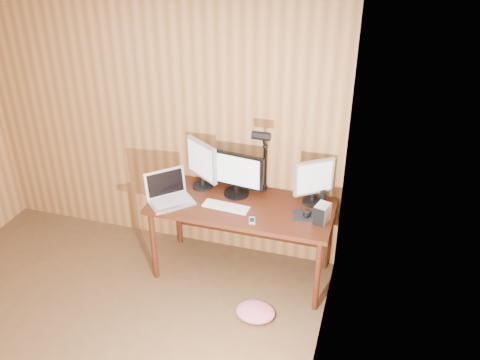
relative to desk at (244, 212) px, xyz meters
The scene contains 14 objects.
room_shell 2.04m from the desk, 118.65° to the right, with size 4.00×4.00×4.00m.
desk is the anchor object (origin of this frame).
monitor_center 0.36m from the desk, 140.23° to the left, with size 0.52×0.23×0.41m.
monitor_left 0.58m from the desk, 164.36° to the left, with size 0.36×0.26×0.46m.
monitor_right 0.69m from the desk, 13.09° to the left, with size 0.31×0.24×0.41m.
laptop 0.69m from the desk, 163.01° to the right, with size 0.46×0.46×0.27m.
keyboard 0.24m from the desk, 125.67° to the right, with size 0.41×0.15×0.02m.
mousepad 0.60m from the desk, ahead, with size 0.23×0.19×0.00m, color black.
mouse 0.60m from the desk, ahead, with size 0.07×0.11×0.04m, color black.
hard_drive 0.75m from the desk, 11.56° to the right, with size 0.13×0.17×0.16m.
phone 0.36m from the desk, 62.36° to the right, with size 0.07×0.11×0.01m.
speaker 0.71m from the desk, 13.13° to the left, with size 0.05×0.05×0.12m, color black.
desk_lamp 0.58m from the desk, 50.48° to the left, with size 0.16×0.22×0.68m.
fabric_pile 0.88m from the desk, 65.18° to the right, with size 0.34×0.27×0.11m, color #D26681, non-canonical shape.
Camera 1 is at (2.00, -1.99, 3.09)m, focal length 38.00 mm.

